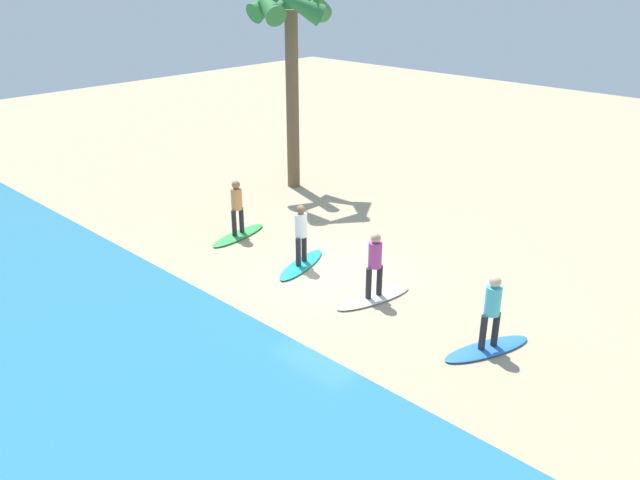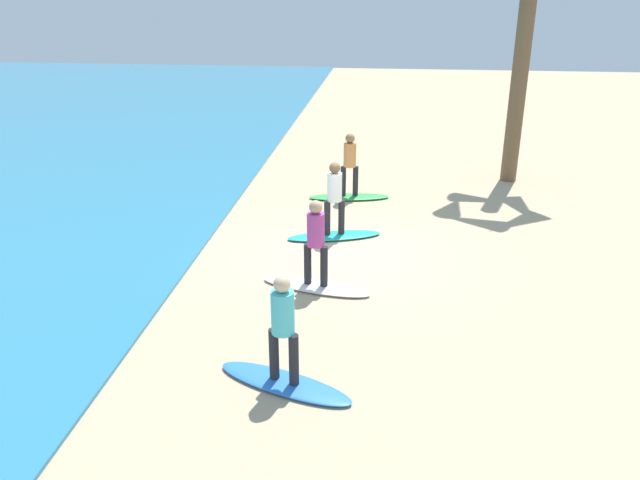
% 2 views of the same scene
% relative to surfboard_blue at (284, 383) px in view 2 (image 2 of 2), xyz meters
% --- Properties ---
extents(ground_plane, '(60.00, 60.00, 0.00)m').
position_rel_surfboard_blue_xyz_m(ground_plane, '(4.77, -0.46, -0.04)').
color(ground_plane, tan).
extents(surfboard_blue, '(1.27, 2.16, 0.09)m').
position_rel_surfboard_blue_xyz_m(surfboard_blue, '(0.00, 0.00, 0.00)').
color(surfboard_blue, blue).
rests_on(surfboard_blue, ground).
extents(surfer_blue, '(0.32, 0.44, 1.64)m').
position_rel_surfboard_blue_xyz_m(surfer_blue, '(0.00, -0.00, 0.99)').
color(surfer_blue, '#232328').
rests_on(surfer_blue, surfboard_blue).
extents(surfboard_white, '(1.04, 2.17, 0.09)m').
position_rel_surfboard_blue_xyz_m(surfboard_white, '(3.11, -0.08, 0.00)').
color(surfboard_white, white).
rests_on(surfboard_white, ground).
extents(surfer_white, '(0.32, 0.45, 1.64)m').
position_rel_surfboard_blue_xyz_m(surfer_white, '(3.11, -0.08, 0.99)').
color(surfer_white, '#232328').
rests_on(surfer_white, surfboard_white).
extents(surfboard_teal, '(1.14, 2.17, 0.09)m').
position_rel_surfboard_blue_xyz_m(surfboard_teal, '(5.66, -0.18, 0.00)').
color(surfboard_teal, teal).
rests_on(surfboard_teal, ground).
extents(surfer_teal, '(0.32, 0.45, 1.64)m').
position_rel_surfboard_blue_xyz_m(surfer_teal, '(5.66, -0.18, 0.99)').
color(surfer_teal, '#232328').
rests_on(surfer_teal, surfboard_teal).
extents(surfboard_green, '(0.87, 2.16, 0.09)m').
position_rel_surfboard_blue_xyz_m(surfboard_green, '(8.43, -0.32, 0.00)').
color(surfboard_green, green).
rests_on(surfboard_green, ground).
extents(surfer_green, '(0.32, 0.46, 1.64)m').
position_rel_surfboard_blue_xyz_m(surfer_green, '(8.43, -0.32, 0.99)').
color(surfer_green, '#232328').
rests_on(surfer_green, surfboard_green).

